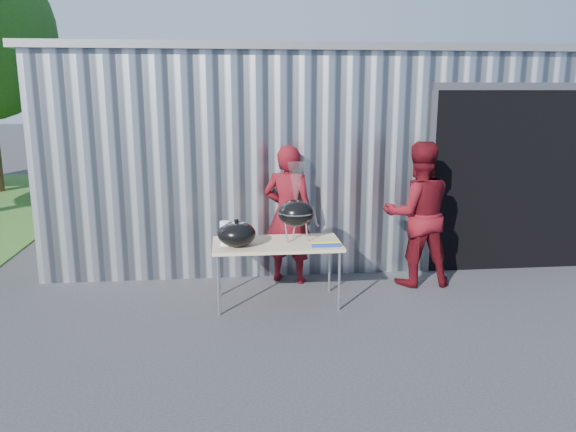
{
  "coord_description": "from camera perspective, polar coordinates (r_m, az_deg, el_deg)",
  "views": [
    {
      "loc": [
        -0.67,
        -5.65,
        2.49
      ],
      "look_at": [
        0.01,
        0.77,
        1.05
      ],
      "focal_mm": 35.0,
      "sensor_mm": 36.0,
      "label": 1
    }
  ],
  "objects": [
    {
      "name": "paper_towels",
      "position": [
        6.49,
        -6.4,
        -1.76
      ],
      "size": [
        0.12,
        0.12,
        0.28
      ],
      "primitive_type": "cylinder",
      "color": "white",
      "rests_on": "folding_table"
    },
    {
      "name": "kettle_grill",
      "position": [
        6.59,
        0.81,
        1.03
      ],
      "size": [
        0.43,
        0.43,
        0.93
      ],
      "color": "black",
      "rests_on": "folding_table"
    },
    {
      "name": "white_tub",
      "position": [
        6.75,
        -5.94,
        -1.98
      ],
      "size": [
        0.2,
        0.15,
        0.1
      ],
      "primitive_type": "cube",
      "color": "white",
      "rests_on": "folding_table"
    },
    {
      "name": "person_cook",
      "position": [
        7.34,
        0.03,
        0.17
      ],
      "size": [
        0.78,
        0.66,
        1.82
      ],
      "primitive_type": "imported",
      "rotation": [
        0.0,
        0.0,
        2.75
      ],
      "color": "#530B12",
      "rests_on": "ground"
    },
    {
      "name": "building",
      "position": [
        10.4,
        2.76,
        7.33
      ],
      "size": [
        8.2,
        6.2,
        3.1
      ],
      "color": "silver",
      "rests_on": "ground"
    },
    {
      "name": "foil_box",
      "position": [
        6.42,
        3.86,
        -2.89
      ],
      "size": [
        0.32,
        0.06,
        0.06
      ],
      "color": "#182E9E",
      "rests_on": "folding_table"
    },
    {
      "name": "folding_table",
      "position": [
        6.61,
        -1.13,
        -3.04
      ],
      "size": [
        1.5,
        0.75,
        0.75
      ],
      "color": "tan",
      "rests_on": "ground"
    },
    {
      "name": "person_bystander",
      "position": [
        7.43,
        13.04,
        0.19
      ],
      "size": [
        0.92,
        0.72,
        1.87
      ],
      "primitive_type": "imported",
      "rotation": [
        0.0,
        0.0,
        3.13
      ],
      "color": "#530B12",
      "rests_on": "ground"
    },
    {
      "name": "ground",
      "position": [
        6.21,
        0.67,
        -11.06
      ],
      "size": [
        80.0,
        80.0,
        0.0
      ],
      "primitive_type": "plane",
      "color": "#2D2D2F"
    },
    {
      "name": "grill_lid",
      "position": [
        6.44,
        -5.24,
        -1.82
      ],
      "size": [
        0.44,
        0.44,
        0.32
      ],
      "color": "black",
      "rests_on": "folding_table"
    }
  ]
}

